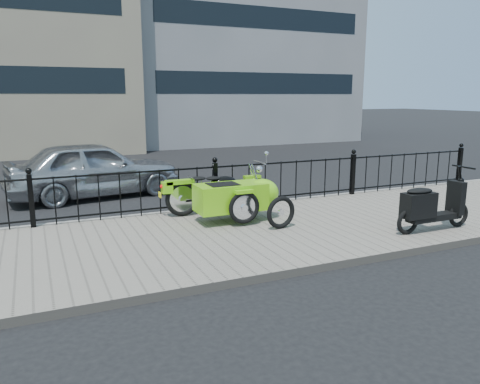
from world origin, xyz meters
name	(u,v)px	position (x,y,z in m)	size (l,w,h in m)	color
ground	(241,230)	(0.00, 0.00, 0.00)	(120.00, 120.00, 0.00)	black
sidewalk	(252,234)	(0.00, -0.50, 0.06)	(30.00, 3.80, 0.12)	gray
curb	(213,209)	(0.00, 1.44, 0.06)	(30.00, 0.10, 0.12)	gray
iron_fence	(215,186)	(0.00, 1.30, 0.59)	(14.11, 0.11, 1.08)	black
motorcycle_sidecar	(236,195)	(0.06, 0.34, 0.59)	(2.28, 1.48, 0.98)	black
scooter	(430,207)	(2.79, -1.78, 0.55)	(1.63, 0.48, 1.11)	black
spare_tire	(281,212)	(0.51, -0.59, 0.41)	(0.59, 0.59, 0.08)	black
sedan_car	(94,169)	(-2.08, 4.08, 0.69)	(1.63, 4.05, 1.38)	#A7A9AE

